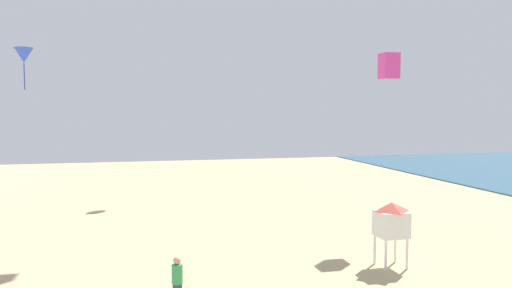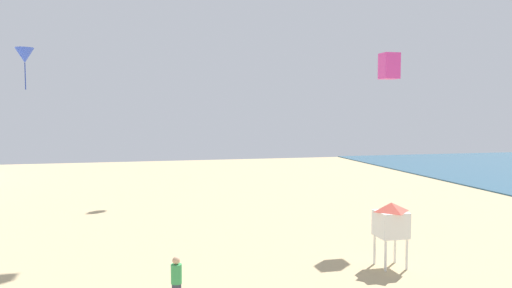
% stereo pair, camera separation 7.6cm
% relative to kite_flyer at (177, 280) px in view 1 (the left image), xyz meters
% --- Properties ---
extents(kite_flyer, '(0.34, 0.34, 1.64)m').
position_rel_kite_flyer_xyz_m(kite_flyer, '(0.00, 0.00, 0.00)').
color(kite_flyer, '#383D4C').
rests_on(kite_flyer, ground).
extents(lifeguard_stand, '(1.10, 1.10, 2.55)m').
position_rel_kite_flyer_xyz_m(lifeguard_stand, '(8.47, 2.22, 0.92)').
color(lifeguard_stand, white).
rests_on(lifeguard_stand, ground).
extents(kite_blue_delta, '(1.25, 1.25, 2.85)m').
position_rel_kite_flyer_xyz_m(kite_blue_delta, '(-8.46, 21.82, 8.96)').
color(kite_blue_delta, blue).
extents(kite_magenta_box, '(0.81, 0.81, 1.27)m').
position_rel_kite_flyer_xyz_m(kite_magenta_box, '(11.02, 7.28, 7.39)').
color(kite_magenta_box, '#DB3D9E').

